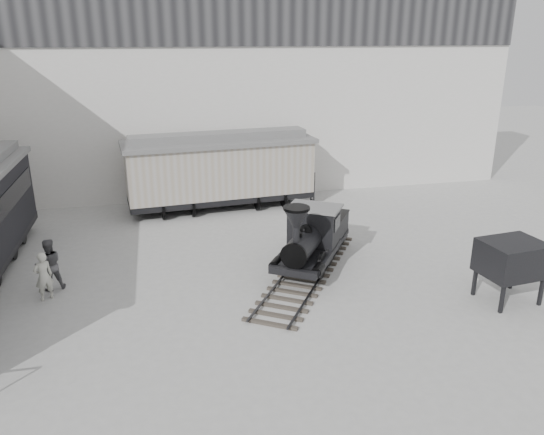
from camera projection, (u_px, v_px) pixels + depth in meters
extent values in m
plane|color=#9E9E9B|center=(280.00, 321.00, 16.79)|extent=(90.00, 90.00, 0.00)
cube|color=silver|center=(214.00, 94.00, 28.80)|extent=(34.00, 2.40, 11.00)
cube|color=#232326|center=(215.00, 15.00, 26.34)|extent=(34.00, 0.12, 3.00)
cube|color=#36302C|center=(306.00, 272.00, 20.06)|extent=(6.16, 8.10, 0.15)
cube|color=#2D2D30|center=(289.00, 268.00, 20.26)|extent=(4.68, 7.14, 0.06)
cube|color=#2D2D30|center=(323.00, 273.00, 19.83)|extent=(4.68, 7.14, 0.06)
cylinder|color=black|center=(284.00, 260.00, 19.69)|extent=(0.64, 0.91, 1.01)
cylinder|color=black|center=(322.00, 265.00, 19.23)|extent=(0.64, 0.91, 1.01)
cylinder|color=black|center=(294.00, 248.00, 20.75)|extent=(0.64, 0.91, 1.01)
cylinder|color=black|center=(330.00, 253.00, 20.29)|extent=(0.64, 0.91, 1.01)
cube|color=black|center=(307.00, 254.00, 19.95)|extent=(3.35, 3.78, 0.26)
cylinder|color=black|center=(303.00, 245.00, 19.19)|extent=(1.93, 2.28, 0.92)
cylinder|color=black|center=(296.00, 235.00, 18.22)|extent=(0.33, 0.33, 0.55)
cone|color=black|center=(296.00, 218.00, 18.02)|extent=(1.22, 1.22, 0.64)
sphere|color=black|center=(306.00, 231.00, 19.37)|extent=(0.48, 0.48, 0.48)
cube|color=black|center=(314.00, 226.00, 20.42)|extent=(2.18, 2.02, 1.43)
cube|color=slate|center=(314.00, 207.00, 20.17)|extent=(2.44, 2.28, 0.07)
cube|color=black|center=(324.00, 225.00, 22.05)|extent=(2.39, 2.45, 0.83)
cylinder|color=black|center=(175.00, 204.00, 26.98)|extent=(2.14, 1.01, 0.83)
cylinder|color=black|center=(265.00, 196.00, 28.38)|extent=(2.14, 1.01, 0.83)
cube|color=black|center=(221.00, 196.00, 27.61)|extent=(9.54, 3.39, 0.31)
cube|color=#A49985|center=(220.00, 169.00, 27.14)|extent=(9.55, 3.50, 2.60)
cube|color=slate|center=(219.00, 142.00, 26.68)|extent=(9.88, 3.83, 0.21)
cube|color=slate|center=(219.00, 136.00, 26.58)|extent=(9.01, 2.01, 0.37)
imported|color=beige|center=(43.00, 276.00, 17.88)|extent=(0.75, 0.67, 1.72)
imported|color=#4D4D50|center=(49.00, 265.00, 18.55)|extent=(1.11, 0.98, 1.90)
cube|color=black|center=(502.00, 299.00, 17.11)|extent=(0.12, 0.12, 0.98)
cube|color=black|center=(541.00, 292.00, 17.61)|extent=(0.12, 0.12, 0.98)
cube|color=black|center=(474.00, 282.00, 18.30)|extent=(0.12, 0.12, 0.98)
cube|color=black|center=(512.00, 276.00, 18.79)|extent=(0.12, 0.12, 0.98)
cube|color=black|center=(512.00, 258.00, 17.61)|extent=(2.11, 1.79, 1.15)
cone|color=black|center=(509.00, 277.00, 17.84)|extent=(1.66, 1.66, 0.44)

